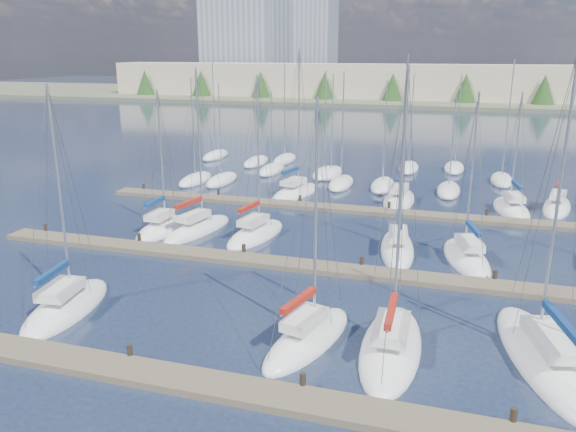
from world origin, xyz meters
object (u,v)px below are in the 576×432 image
(sailboat_j, at_px, (256,234))
(sailboat_k, at_px, (397,248))
(sailboat_o, at_px, (295,193))
(sailboat_e, at_px, (391,347))
(sailboat_l, at_px, (466,258))
(sailboat_p, at_px, (399,200))
(sailboat_r, at_px, (557,207))
(sailboat_c, at_px, (66,307))
(sailboat_i, at_px, (198,229))
(sailboat_f, at_px, (544,357))
(sailboat_d, at_px, (308,338))
(sailboat_h, at_px, (162,229))
(sailboat_q, at_px, (511,209))

(sailboat_j, distance_m, sailboat_k, 10.50)
(sailboat_o, xyz_separation_m, sailboat_e, (12.46, -27.02, -0.01))
(sailboat_l, distance_m, sailboat_j, 15.12)
(sailboat_k, bearing_deg, sailboat_j, 172.20)
(sailboat_e, xyz_separation_m, sailboat_p, (-2.55, 27.17, 0.00))
(sailboat_l, distance_m, sailboat_p, 15.21)
(sailboat_k, bearing_deg, sailboat_r, 43.35)
(sailboat_c, xyz_separation_m, sailboat_i, (0.78, 14.45, 0.01))
(sailboat_i, bearing_deg, sailboat_e, -28.81)
(sailboat_f, bearing_deg, sailboat_d, 174.67)
(sailboat_d, height_order, sailboat_i, sailboat_i)
(sailboat_o, xyz_separation_m, sailboat_i, (-3.93, -13.37, 0.01))
(sailboat_r, relative_size, sailboat_i, 0.98)
(sailboat_j, xyz_separation_m, sailboat_i, (-4.65, -0.20, 0.01))
(sailboat_l, height_order, sailboat_d, sailboat_d)
(sailboat_d, bearing_deg, sailboat_o, 121.47)
(sailboat_h, bearing_deg, sailboat_p, 41.24)
(sailboat_l, height_order, sailboat_h, sailboat_l)
(sailboat_q, distance_m, sailboat_r, 4.30)
(sailboat_h, bearing_deg, sailboat_o, 65.33)
(sailboat_j, relative_size, sailboat_h, 1.10)
(sailboat_f, relative_size, sailboat_l, 1.24)
(sailboat_j, xyz_separation_m, sailboat_c, (-5.44, -14.64, -0.00))
(sailboat_q, height_order, sailboat_f, sailboat_f)
(sailboat_o, xyz_separation_m, sailboat_p, (9.91, 0.15, -0.01))
(sailboat_o, height_order, sailboat_c, sailboat_o)
(sailboat_l, relative_size, sailboat_r, 0.92)
(sailboat_q, relative_size, sailboat_r, 0.86)
(sailboat_p, bearing_deg, sailboat_d, -92.68)
(sailboat_e, bearing_deg, sailboat_c, -178.55)
(sailboat_l, xyz_separation_m, sailboat_c, (-20.54, -13.96, -0.00))
(sailboat_q, relative_size, sailboat_l, 0.93)
(sailboat_c, xyz_separation_m, sailboat_h, (-1.94, 13.83, 0.00))
(sailboat_p, relative_size, sailboat_r, 1.09)
(sailboat_r, bearing_deg, sailboat_e, -99.37)
(sailboat_h, height_order, sailboat_k, sailboat_k)
(sailboat_e, relative_size, sailboat_k, 1.06)
(sailboat_l, distance_m, sailboat_h, 22.48)
(sailboat_o, distance_m, sailboat_j, 13.19)
(sailboat_p, bearing_deg, sailboat_e, -84.54)
(sailboat_e, relative_size, sailboat_r, 1.07)
(sailboat_e, height_order, sailboat_c, sailboat_e)
(sailboat_c, height_order, sailboat_k, sailboat_k)
(sailboat_d, distance_m, sailboat_h, 20.28)
(sailboat_i, bearing_deg, sailboat_d, -37.31)
(sailboat_o, height_order, sailboat_h, sailboat_o)
(sailboat_j, height_order, sailboat_r, sailboat_r)
(sailboat_o, distance_m, sailboat_r, 23.52)
(sailboat_h, xyz_separation_m, sailboat_r, (30.11, 15.69, 0.01))
(sailboat_f, relative_size, sailboat_j, 1.16)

